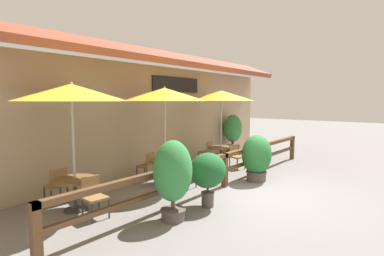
{
  "coord_description": "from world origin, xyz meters",
  "views": [
    {
      "loc": [
        -6.99,
        -3.41,
        2.43
      ],
      "look_at": [
        -0.74,
        1.63,
        1.69
      ],
      "focal_mm": 28.0,
      "sensor_mm": 36.0,
      "label": 1
    }
  ],
  "objects_px": {
    "chair_middle_wallside": "(147,165)",
    "dining_table_far": "(221,151)",
    "patio_umbrella_far": "(221,96)",
    "chair_far_wallside": "(207,151)",
    "potted_plant_entrance_palm": "(257,157)",
    "patio_umbrella_near": "(72,93)",
    "chair_near_wallside": "(57,184)",
    "patio_umbrella_middle": "(165,94)",
    "chair_far_streetside": "(236,155)",
    "potted_plant_tall_tropical": "(173,174)",
    "chair_middle_streetside": "(185,171)",
    "potted_plant_broad_leaf": "(233,132)",
    "dining_table_middle": "(165,164)",
    "potted_plant_corner_fern": "(208,172)",
    "chair_near_streetside": "(94,195)",
    "dining_table_near": "(75,185)"
  },
  "relations": [
    {
      "from": "patio_umbrella_near",
      "to": "chair_near_wallside",
      "type": "bearing_deg",
      "value": 95.27
    },
    {
      "from": "potted_plant_tall_tropical",
      "to": "chair_far_streetside",
      "type": "bearing_deg",
      "value": 15.99
    },
    {
      "from": "patio_umbrella_far",
      "to": "chair_far_wallside",
      "type": "bearing_deg",
      "value": 85.85
    },
    {
      "from": "dining_table_middle",
      "to": "potted_plant_tall_tropical",
      "type": "relative_size",
      "value": 0.57
    },
    {
      "from": "dining_table_middle",
      "to": "potted_plant_entrance_palm",
      "type": "height_order",
      "value": "potted_plant_entrance_palm"
    },
    {
      "from": "chair_far_streetside",
      "to": "chair_far_wallside",
      "type": "relative_size",
      "value": 1.0
    },
    {
      "from": "chair_near_streetside",
      "to": "chair_far_streetside",
      "type": "relative_size",
      "value": 1.0
    },
    {
      "from": "chair_near_streetside",
      "to": "potted_plant_entrance_palm",
      "type": "xyz_separation_m",
      "value": [
        4.73,
        -1.3,
        0.26
      ]
    },
    {
      "from": "dining_table_near",
      "to": "potted_plant_tall_tropical",
      "type": "height_order",
      "value": "potted_plant_tall_tropical"
    },
    {
      "from": "patio_umbrella_middle",
      "to": "patio_umbrella_far",
      "type": "xyz_separation_m",
      "value": [
        3.03,
        0.07,
        0.0
      ]
    },
    {
      "from": "dining_table_near",
      "to": "potted_plant_entrance_palm",
      "type": "height_order",
      "value": "potted_plant_entrance_palm"
    },
    {
      "from": "patio_umbrella_middle",
      "to": "dining_table_middle",
      "type": "height_order",
      "value": "patio_umbrella_middle"
    },
    {
      "from": "dining_table_far",
      "to": "potted_plant_broad_leaf",
      "type": "xyz_separation_m",
      "value": [
        2.33,
        0.9,
        0.45
      ]
    },
    {
      "from": "dining_table_middle",
      "to": "chair_middle_wallside",
      "type": "height_order",
      "value": "chair_middle_wallside"
    },
    {
      "from": "patio_umbrella_middle",
      "to": "potted_plant_corner_fern",
      "type": "relative_size",
      "value": 2.26
    },
    {
      "from": "potted_plant_corner_fern",
      "to": "chair_near_wallside",
      "type": "bearing_deg",
      "value": 126.32
    },
    {
      "from": "dining_table_far",
      "to": "patio_umbrella_middle",
      "type": "bearing_deg",
      "value": -178.69
    },
    {
      "from": "chair_near_wallside",
      "to": "chair_middle_streetside",
      "type": "bearing_deg",
      "value": 156.35
    },
    {
      "from": "patio_umbrella_near",
      "to": "potted_plant_tall_tropical",
      "type": "distance_m",
      "value": 2.8
    },
    {
      "from": "potted_plant_corner_fern",
      "to": "potted_plant_tall_tropical",
      "type": "bearing_deg",
      "value": 175.1
    },
    {
      "from": "potted_plant_entrance_palm",
      "to": "patio_umbrella_near",
      "type": "bearing_deg",
      "value": 157.21
    },
    {
      "from": "chair_near_streetside",
      "to": "dining_table_far",
      "type": "bearing_deg",
      "value": 10.09
    },
    {
      "from": "chair_near_streetside",
      "to": "potted_plant_broad_leaf",
      "type": "height_order",
      "value": "potted_plant_broad_leaf"
    },
    {
      "from": "chair_far_wallside",
      "to": "chair_middle_streetside",
      "type": "bearing_deg",
      "value": 22.13
    },
    {
      "from": "dining_table_middle",
      "to": "potted_plant_corner_fern",
      "type": "height_order",
      "value": "potted_plant_corner_fern"
    },
    {
      "from": "chair_near_streetside",
      "to": "chair_middle_streetside",
      "type": "bearing_deg",
      "value": 1.83
    },
    {
      "from": "dining_table_middle",
      "to": "potted_plant_entrance_palm",
      "type": "bearing_deg",
      "value": -44.44
    },
    {
      "from": "patio_umbrella_far",
      "to": "dining_table_far",
      "type": "distance_m",
      "value": 2.02
    },
    {
      "from": "chair_near_streetside",
      "to": "potted_plant_tall_tropical",
      "type": "height_order",
      "value": "potted_plant_tall_tropical"
    },
    {
      "from": "dining_table_middle",
      "to": "chair_middle_streetside",
      "type": "distance_m",
      "value": 0.7
    },
    {
      "from": "patio_umbrella_near",
      "to": "chair_middle_wallside",
      "type": "relative_size",
      "value": 3.3
    },
    {
      "from": "chair_middle_wallside",
      "to": "potted_plant_corner_fern",
      "type": "relative_size",
      "value": 0.69
    },
    {
      "from": "chair_near_streetside",
      "to": "chair_middle_streetside",
      "type": "relative_size",
      "value": 1.0
    },
    {
      "from": "chair_middle_wallside",
      "to": "dining_table_far",
      "type": "bearing_deg",
      "value": 159.1
    },
    {
      "from": "potted_plant_tall_tropical",
      "to": "potted_plant_corner_fern",
      "type": "bearing_deg",
      "value": -4.9
    },
    {
      "from": "chair_middle_streetside",
      "to": "potted_plant_broad_leaf",
      "type": "bearing_deg",
      "value": 17.95
    },
    {
      "from": "chair_middle_wallside",
      "to": "chair_far_streetside",
      "type": "bearing_deg",
      "value": 147.41
    },
    {
      "from": "patio_umbrella_near",
      "to": "potted_plant_entrance_palm",
      "type": "distance_m",
      "value": 5.47
    },
    {
      "from": "patio_umbrella_far",
      "to": "potted_plant_corner_fern",
      "type": "distance_m",
      "value": 4.71
    },
    {
      "from": "dining_table_near",
      "to": "chair_far_wallside",
      "type": "xyz_separation_m",
      "value": [
        5.86,
        0.68,
        -0.09
      ]
    },
    {
      "from": "chair_middle_wallside",
      "to": "chair_far_wallside",
      "type": "bearing_deg",
      "value": 171.42
    },
    {
      "from": "chair_far_wallside",
      "to": "potted_plant_tall_tropical",
      "type": "distance_m",
      "value": 5.64
    },
    {
      "from": "patio_umbrella_middle",
      "to": "chair_far_wallside",
      "type": "distance_m",
      "value": 3.81
    },
    {
      "from": "dining_table_middle",
      "to": "chair_far_wallside",
      "type": "bearing_deg",
      "value": 13.57
    },
    {
      "from": "chair_middle_streetside",
      "to": "patio_umbrella_far",
      "type": "bearing_deg",
      "value": 14.9
    },
    {
      "from": "chair_near_wallside",
      "to": "chair_far_streetside",
      "type": "distance_m",
      "value": 5.99
    },
    {
      "from": "dining_table_far",
      "to": "potted_plant_tall_tropical",
      "type": "distance_m",
      "value": 5.29
    },
    {
      "from": "patio_umbrella_near",
      "to": "chair_far_wallside",
      "type": "xyz_separation_m",
      "value": [
        5.86,
        0.68,
        -2.12
      ]
    },
    {
      "from": "patio_umbrella_middle",
      "to": "chair_middle_wallside",
      "type": "xyz_separation_m",
      "value": [
        -0.06,
        0.7,
        -2.12
      ]
    },
    {
      "from": "chair_near_streetside",
      "to": "potted_plant_entrance_palm",
      "type": "relative_size",
      "value": 0.61
    }
  ]
}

